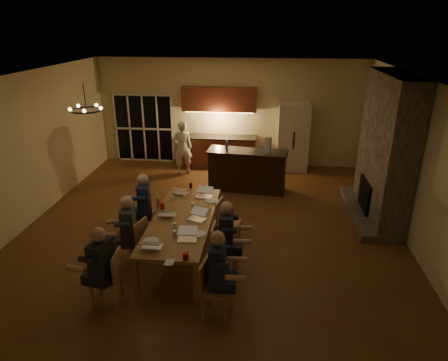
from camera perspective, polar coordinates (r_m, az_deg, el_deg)
floor at (r=8.55m, az=-1.99°, el=-7.40°), size 9.00×9.00×0.00m
back_wall at (r=12.23m, az=0.89°, el=9.65°), size 8.00×0.04×3.20m
left_wall at (r=9.34m, az=-27.41°, el=3.34°), size 0.04×9.00×3.20m
right_wall at (r=8.35m, az=26.33°, el=1.55°), size 0.04×9.00×3.20m
ceiling at (r=7.53m, az=-2.32°, el=14.54°), size 8.00×9.00×0.04m
french_doors at (r=12.83m, az=-11.34°, el=7.28°), size 1.86×0.08×2.10m
fireplace at (r=9.33m, az=22.17°, el=4.18°), size 0.58×2.50×3.20m
kitchenette at (r=12.04m, az=-0.70°, el=7.50°), size 2.24×0.68×2.40m
refrigerator at (r=11.99m, az=9.84°, el=6.13°), size 0.90×0.68×2.00m
dining_table at (r=7.70m, az=-5.86°, el=-7.85°), size 1.10×2.86×0.75m
bar_island at (r=10.45m, az=3.34°, el=1.43°), size 2.13×0.90×1.08m
chair_left_near at (r=6.67m, az=-16.55°, el=-13.17°), size 0.47×0.47×0.89m
chair_left_mid at (r=7.53m, az=-13.01°, el=-8.46°), size 0.54×0.54×0.89m
chair_left_far at (r=8.41m, az=-10.67°, el=-4.89°), size 0.56×0.56×0.89m
chair_right_near at (r=6.18m, az=-0.98°, el=-15.20°), size 0.50×0.50×0.89m
chair_right_mid at (r=7.12m, az=0.14°, el=-9.71°), size 0.45×0.45×0.89m
chair_right_far at (r=8.01m, az=0.73°, el=-5.91°), size 0.51×0.51×0.89m
person_left_near at (r=6.45m, az=-16.95°, el=-11.90°), size 0.71×0.71×1.38m
person_right_near at (r=6.10m, az=-0.90°, el=-12.97°), size 0.61×0.61×1.38m
person_left_mid at (r=7.33m, az=-13.40°, el=-7.18°), size 0.70×0.70×1.38m
person_right_mid at (r=6.95m, az=0.37°, el=-8.24°), size 0.61×0.61×1.38m
person_left_far at (r=8.25m, az=-11.26°, el=-3.61°), size 0.70×0.70×1.38m
standing_person at (r=11.60m, az=-5.96°, el=4.69°), size 0.66×0.55×1.56m
chandelier at (r=7.34m, az=-19.08°, el=9.49°), size 0.55×0.55×0.03m
laptop_a at (r=6.63m, az=-10.26°, el=-8.46°), size 0.32×0.28×0.23m
laptop_b at (r=6.75m, az=-5.29°, el=-7.62°), size 0.34×0.30×0.23m
laptop_c at (r=7.63m, az=-8.12°, el=-4.11°), size 0.33×0.29×0.23m
laptop_d at (r=7.39m, az=-3.93°, el=-4.80°), size 0.39×0.37×0.23m
laptop_e at (r=8.53m, az=-6.14°, el=-1.14°), size 0.39×0.36×0.23m
laptop_f at (r=8.32m, az=-2.96°, el=-1.64°), size 0.36×0.33×0.23m
mug_front at (r=7.17m, az=-7.06°, el=-6.40°), size 0.07×0.07×0.10m
mug_mid at (r=7.89m, az=-4.43°, el=-3.54°), size 0.08×0.08×0.10m
mug_back at (r=8.23m, az=-7.37°, el=-2.55°), size 0.08×0.08×0.10m
redcup_near at (r=6.26m, az=-5.50°, el=-10.74°), size 0.09×0.09×0.12m
redcup_mid at (r=7.90m, az=-8.80°, el=-3.62°), size 0.08×0.08×0.12m
redcup_far at (r=8.69m, az=-3.06°, el=-0.97°), size 0.08×0.08×0.12m
can_silver at (r=6.88m, az=-7.09°, el=-7.57°), size 0.07×0.07×0.12m
can_cola at (r=8.80m, az=-4.78°, el=-0.72°), size 0.06×0.06×0.12m
plate_near at (r=6.95m, az=-3.66°, el=-7.63°), size 0.24×0.24×0.02m
plate_left at (r=6.83m, az=-10.42°, el=-8.53°), size 0.27×0.27×0.02m
plate_far at (r=8.18m, az=-1.75°, el=-2.86°), size 0.28×0.28×0.02m
notepad at (r=6.25m, az=-7.78°, el=-11.47°), size 0.15×0.20×0.01m
bar_bottle at (r=10.33m, az=0.40°, el=5.08°), size 0.08×0.08×0.24m
bar_blender at (r=10.10m, az=6.32°, el=5.04°), size 0.16×0.16×0.40m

